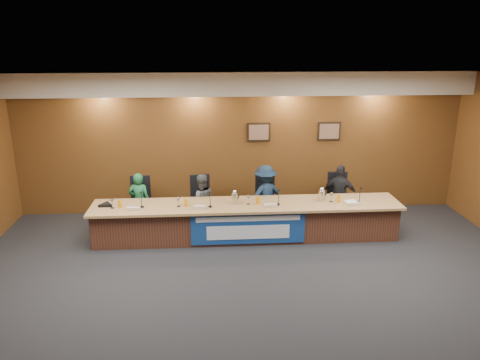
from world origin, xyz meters
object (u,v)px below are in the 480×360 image
object	(u,v)px
office_chair_b	(201,204)
office_chair_c	(264,203)
panelist_d	(340,195)
carafe_mid	(235,198)
panelist_b	(201,201)
carafe_right	(322,196)
office_chair_d	(338,201)
speakerphone	(106,205)
banner	(248,228)
panelist_c	(265,196)
panelist_a	(139,201)
office_chair_a	(140,206)
dais_body	(246,221)

from	to	relation	value
office_chair_b	office_chair_c	distance (m)	1.36
panelist_d	carafe_mid	size ratio (longest dim) A/B	5.84
panelist_b	carafe_right	bearing A→B (deg)	156.21
panelist_d	office_chair_d	distance (m)	0.20
office_chair_c	speakerphone	world-z (taller)	speakerphone
panelist_b	carafe_right	distance (m)	2.51
panelist_d	office_chair_c	xyz separation A→B (m)	(-1.61, 0.10, -0.17)
banner	office_chair_b	world-z (taller)	banner
office_chair_c	office_chair_b	bearing A→B (deg)	-171.42
panelist_b	panelist_c	size ratio (longest dim) A/B	0.87
panelist_a	speakerphone	world-z (taller)	panelist_a
office_chair_a	office_chair_b	xyz separation A→B (m)	(1.28, 0.00, 0.00)
panelist_a	panelist_c	distance (m)	2.64
speakerphone	panelist_c	bearing A→B (deg)	10.70
panelist_a	speakerphone	bearing A→B (deg)	54.60
dais_body	panelist_b	distance (m)	1.12
panelist_c	office_chair_b	bearing A→B (deg)	-26.10
panelist_c	office_chair_d	xyz separation A→B (m)	(1.61, 0.10, -0.19)
office_chair_a	banner	bearing A→B (deg)	-28.68
dais_body	speakerphone	bearing A→B (deg)	179.85
dais_body	speakerphone	world-z (taller)	speakerphone
banner	carafe_mid	bearing A→B (deg)	122.81
office_chair_b	carafe_mid	world-z (taller)	carafe_mid
panelist_d	carafe_mid	distance (m)	2.40
carafe_mid	dais_body	bearing A→B (deg)	10.27
office_chair_c	office_chair_d	size ratio (longest dim) A/B	1.00
panelist_a	office_chair_d	distance (m)	4.25
banner	office_chair_b	size ratio (longest dim) A/B	4.58
office_chair_c	office_chair_d	world-z (taller)	same
office_chair_d	speakerphone	bearing A→B (deg)	-166.69
panelist_b	office_chair_d	bearing A→B (deg)	172.49
dais_body	carafe_mid	xyz separation A→B (m)	(-0.24, -0.04, 0.51)
panelist_a	office_chair_b	distance (m)	1.29
panelist_a	panelist_d	xyz separation A→B (m)	(4.25, 0.00, 0.04)
speakerphone	office_chair_a	bearing A→B (deg)	51.77
office_chair_b	office_chair_c	world-z (taller)	same
carafe_right	carafe_mid	bearing A→B (deg)	-178.82
banner	office_chair_c	bearing A→B (deg)	68.37
panelist_a	carafe_right	bearing A→B (deg)	177.68
office_chair_a	carafe_mid	world-z (taller)	carafe_mid
panelist_b	office_chair_a	size ratio (longest dim) A/B	2.44
dais_body	carafe_right	distance (m)	1.59
office_chair_d	carafe_mid	size ratio (longest dim) A/B	2.15
dais_body	panelist_d	bearing A→B (deg)	16.52
panelist_c	office_chair_c	size ratio (longest dim) A/B	2.79
carafe_mid	banner	bearing A→B (deg)	-57.19
dais_body	office_chair_c	xyz separation A→B (m)	(0.45, 0.71, 0.13)
office_chair_a	speakerphone	size ratio (longest dim) A/B	1.50
dais_body	banner	world-z (taller)	banner
carafe_mid	speakerphone	distance (m)	2.51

